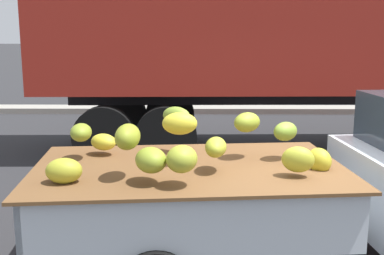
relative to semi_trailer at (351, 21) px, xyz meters
The scene contains 2 objects.
curb_strip 5.53m from the semi_trailer, 108.81° to the left, with size 80.00×0.80×0.16m, color gray.
semi_trailer is the anchor object (origin of this frame).
Camera 1 is at (-1.36, -4.39, 2.30)m, focal length 44.57 mm.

